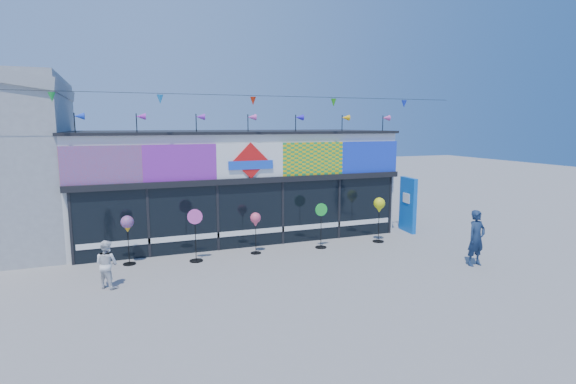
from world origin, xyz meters
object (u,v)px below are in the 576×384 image
adult_man (476,238)px  child (107,264)px  spinner_0 (127,225)px  spinner_2 (256,221)px  spinner_4 (379,207)px  spinner_3 (321,224)px  spinner_1 (195,234)px  blue_sign (408,205)px

adult_man → child: size_ratio=1.34×
spinner_0 → adult_man: size_ratio=0.90×
spinner_2 → adult_man: adult_man is taller
child → spinner_4: bearing=-129.9°
spinner_0 → spinner_3: 6.46m
spinner_0 → child: spinner_0 is taller
spinner_4 → child: (-9.39, -1.46, -0.69)m
child → spinner_1: bearing=-109.1°
spinner_2 → spinner_3: bearing=-3.7°
spinner_3 → adult_man: adult_man is taller
spinner_4 → adult_man: adult_man is taller
spinner_4 → blue_sign: bearing=26.7°
spinner_1 → spinner_4: size_ratio=1.01×
blue_sign → child: blue_sign is taller
adult_man → spinner_1: bearing=151.3°
blue_sign → adult_man: bearing=-92.8°
blue_sign → spinner_0: size_ratio=1.42×
spinner_0 → spinner_2: bearing=-3.8°
spinner_2 → child: spinner_2 is taller
spinner_1 → blue_sign: bearing=6.4°
spinner_3 → adult_man: size_ratio=0.92×
spinner_3 → child: size_ratio=1.23×
spinner_4 → spinner_0: bearing=177.0°
spinner_3 → blue_sign: bearing=12.6°
spinner_2 → spinner_4: bearing=-2.3°
spinner_0 → spinner_3: size_ratio=0.97×
spinner_4 → spinner_1: bearing=179.8°
spinner_0 → spinner_4: spinner_4 is taller
spinner_0 → adult_man: bearing=-21.6°
blue_sign → spinner_4: size_ratio=1.32×
spinner_3 → spinner_1: bearing=-179.9°
blue_sign → child: bearing=-161.3°
blue_sign → spinner_0: blue_sign is taller
spinner_0 → spinner_1: bearing=-12.0°
spinner_0 → child: 2.10m
spinner_3 → child: (-7.04, -1.50, -0.20)m
spinner_1 → spinner_2: (2.05, 0.16, 0.24)m
spinner_0 → spinner_4: size_ratio=0.93×
spinner_1 → spinner_2: 2.07m
spinner_3 → child: bearing=-168.0°
spinner_1 → child: 3.03m
spinner_0 → spinner_1: (2.01, -0.43, -0.35)m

